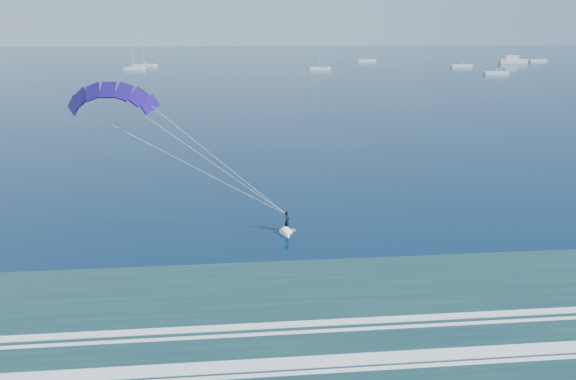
% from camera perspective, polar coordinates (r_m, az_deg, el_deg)
% --- Properties ---
extents(kitesurfer_rig, '(20.50, 4.52, 15.34)m').
position_cam_1_polar(kitesurfer_rig, '(45.32, -9.96, 4.01)').
color(kitesurfer_rig, orange).
rests_on(kitesurfer_rig, ground).
extents(motor_yacht, '(13.82, 3.69, 5.87)m').
position_cam_1_polar(motor_yacht, '(284.51, 23.68, 13.07)').
color(motor_yacht, silver).
rests_on(motor_yacht, ground).
extents(sailboat_1, '(8.33, 2.40, 11.49)m').
position_cam_1_polar(sailboat_1, '(233.02, -16.76, 12.81)').
color(sailboat_1, silver).
rests_on(sailboat_1, ground).
extents(sailboat_2, '(10.30, 2.40, 13.67)m').
position_cam_1_polar(sailboat_2, '(248.32, -15.67, 13.18)').
color(sailboat_2, silver).
rests_on(sailboat_2, ground).
extents(sailboat_3, '(8.71, 2.40, 12.09)m').
position_cam_1_polar(sailboat_3, '(223.46, 3.52, 13.32)').
color(sailboat_3, silver).
rests_on(sailboat_3, ground).
extents(sailboat_4, '(9.32, 2.40, 12.59)m').
position_cam_1_polar(sailboat_4, '(273.88, 8.70, 14.02)').
color(sailboat_4, silver).
rests_on(sailboat_4, ground).
extents(sailboat_5, '(9.37, 2.40, 12.69)m').
position_cam_1_polar(sailboat_5, '(250.47, 18.71, 12.95)').
color(sailboat_5, silver).
rests_on(sailboat_5, ground).
extents(sailboat_6, '(9.37, 2.40, 12.61)m').
position_cam_1_polar(sailboat_6, '(218.83, 22.12, 11.98)').
color(sailboat_6, silver).
rests_on(sailboat_6, ground).
extents(sailboat_7, '(8.87, 2.40, 11.44)m').
position_cam_1_polar(sailboat_7, '(301.94, 26.00, 12.81)').
color(sailboat_7, silver).
rests_on(sailboat_7, ground).
extents(sailboat_8, '(7.38, 2.40, 11.30)m').
position_cam_1_polar(sailboat_8, '(298.34, 23.57, 13.08)').
color(sailboat_8, silver).
rests_on(sailboat_8, ground).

